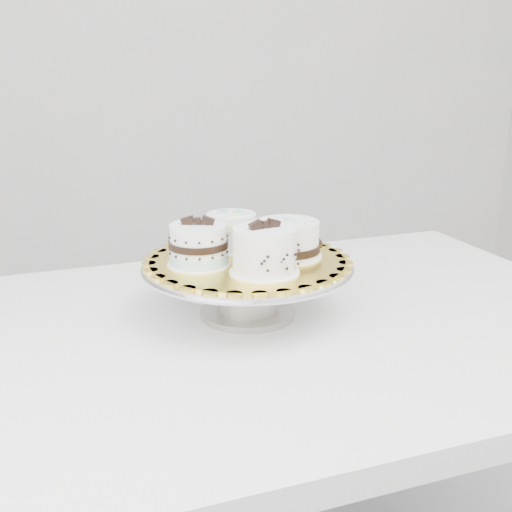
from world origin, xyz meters
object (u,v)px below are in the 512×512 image
object	(u,v)px
cake_swirl	(265,252)
cake_banded	(198,246)
table	(271,356)
cake_ribbon	(288,240)
cake_stand	(248,279)
cake_dots	(232,231)
cake_board	(247,260)

from	to	relation	value
cake_swirl	cake_banded	distance (m)	0.12
table	cake_swirl	xyz separation A→B (m)	(-0.03, -0.04, 0.21)
cake_banded	cake_ribbon	xyz separation A→B (m)	(0.16, -0.01, -0.00)
cake_stand	cake_swirl	world-z (taller)	cake_swirl
cake_swirl	cake_ribbon	xyz separation A→B (m)	(0.07, 0.07, -0.01)
cake_banded	cake_dots	xyz separation A→B (m)	(0.08, 0.07, 0.00)
cake_dots	cake_board	bearing A→B (deg)	-65.65
cake_stand	cake_ribbon	size ratio (longest dim) A/B	2.88
cake_stand	cake_ribbon	bearing A→B (deg)	-5.24
cake_stand	cake_dots	bearing A→B (deg)	95.02
table	cake_board	distance (m)	0.18
cake_swirl	cake_stand	bearing A→B (deg)	82.21
cake_stand	cake_board	bearing A→B (deg)	0.00
cake_swirl	cake_dots	world-z (taller)	cake_swirl
cake_banded	cake_dots	world-z (taller)	cake_banded
table	cake_stand	world-z (taller)	cake_stand
cake_swirl	cake_dots	size ratio (longest dim) A/B	1.03
cake_ribbon	cake_board	bearing A→B (deg)	179.18
table	cake_dots	distance (m)	0.24
cake_stand	cake_board	xyz separation A→B (m)	(0.00, 0.00, 0.03)
cake_board	table	bearing A→B (deg)	-56.28
cake_board	cake_banded	world-z (taller)	cake_banded
cake_stand	cake_dots	xyz separation A→B (m)	(-0.01, 0.07, 0.07)
cake_dots	table	bearing A→B (deg)	-53.64
cake_board	cake_banded	distance (m)	0.10
cake_board	cake_dots	bearing A→B (deg)	95.02
table	cake_ribbon	distance (m)	0.21
cake_banded	cake_dots	distance (m)	0.11
cake_dots	cake_ribbon	distance (m)	0.11
cake_stand	cake_banded	size ratio (longest dim) A/B	2.94
cake_board	cake_ribbon	size ratio (longest dim) A/B	2.65
cake_swirl	cake_banded	size ratio (longest dim) A/B	0.94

